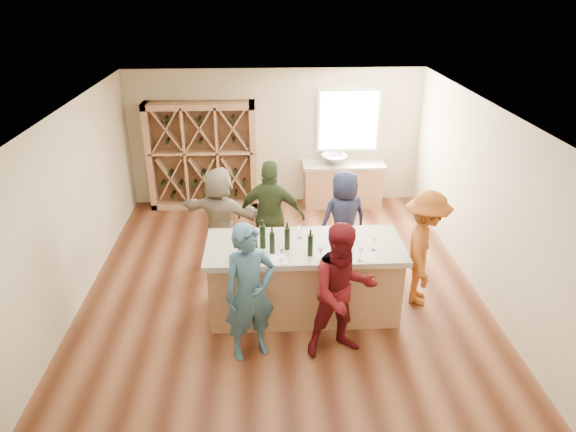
{
  "coord_description": "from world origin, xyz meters",
  "views": [
    {
      "loc": [
        -0.24,
        -6.78,
        4.43
      ],
      "look_at": [
        0.1,
        0.2,
        1.15
      ],
      "focal_mm": 32.0,
      "sensor_mm": 36.0,
      "label": 1
    }
  ],
  "objects_px": {
    "wine_bottle_a": "(240,241)",
    "person_far_mid": "(271,216)",
    "sink": "(334,159)",
    "wine_bottle_e": "(287,238)",
    "person_near_right": "(343,292)",
    "wine_rack": "(202,156)",
    "tasting_counter_base": "(304,281)",
    "person_server": "(424,248)",
    "person_far_right": "(344,219)",
    "person_far_left": "(220,216)",
    "wine_bottle_b": "(255,246)",
    "wine_bottle_c": "(263,237)",
    "wine_bottle_d": "(272,243)",
    "person_near_left": "(250,293)",
    "wine_bottle_f": "(310,245)"
  },
  "relations": [
    {
      "from": "sink",
      "to": "person_near_right",
      "type": "height_order",
      "value": "person_near_right"
    },
    {
      "from": "wine_bottle_a",
      "to": "wine_bottle_c",
      "type": "bearing_deg",
      "value": 14.86
    },
    {
      "from": "wine_rack",
      "to": "person_server",
      "type": "distance_m",
      "value": 5.1
    },
    {
      "from": "wine_bottle_b",
      "to": "wine_bottle_c",
      "type": "distance_m",
      "value": 0.24
    },
    {
      "from": "wine_bottle_e",
      "to": "person_far_mid",
      "type": "bearing_deg",
      "value": 97.83
    },
    {
      "from": "person_near_right",
      "to": "wine_bottle_d",
      "type": "bearing_deg",
      "value": 127.19
    },
    {
      "from": "wine_bottle_b",
      "to": "wine_bottle_e",
      "type": "xyz_separation_m",
      "value": [
        0.43,
        0.17,
        0.02
      ]
    },
    {
      "from": "wine_rack",
      "to": "wine_bottle_b",
      "type": "bearing_deg",
      "value": -74.87
    },
    {
      "from": "wine_bottle_a",
      "to": "person_near_right",
      "type": "height_order",
      "value": "person_near_right"
    },
    {
      "from": "person_far_right",
      "to": "tasting_counter_base",
      "type": "bearing_deg",
      "value": 45.51
    },
    {
      "from": "sink",
      "to": "person_far_left",
      "type": "xyz_separation_m",
      "value": [
        -2.18,
        -2.31,
        -0.17
      ]
    },
    {
      "from": "person_near_right",
      "to": "person_far_mid",
      "type": "xyz_separation_m",
      "value": [
        -0.84,
        2.19,
        0.02
      ]
    },
    {
      "from": "tasting_counter_base",
      "to": "person_near_right",
      "type": "relative_size",
      "value": 1.43
    },
    {
      "from": "wine_rack",
      "to": "person_near_right",
      "type": "distance_m",
      "value": 5.26
    },
    {
      "from": "wine_bottle_c",
      "to": "wine_bottle_a",
      "type": "bearing_deg",
      "value": -165.14
    },
    {
      "from": "wine_bottle_c",
      "to": "person_far_left",
      "type": "height_order",
      "value": "person_far_left"
    },
    {
      "from": "wine_bottle_b",
      "to": "wine_bottle_e",
      "type": "relative_size",
      "value": 0.89
    },
    {
      "from": "sink",
      "to": "wine_bottle_c",
      "type": "height_order",
      "value": "wine_bottle_c"
    },
    {
      "from": "person_far_mid",
      "to": "wine_bottle_f",
      "type": "xyz_separation_m",
      "value": [
        0.48,
        -1.58,
        0.3
      ]
    },
    {
      "from": "sink",
      "to": "wine_bottle_e",
      "type": "relative_size",
      "value": 1.73
    },
    {
      "from": "wine_rack",
      "to": "person_far_mid",
      "type": "bearing_deg",
      "value": -62.31
    },
    {
      "from": "wine_bottle_e",
      "to": "person_far_mid",
      "type": "relative_size",
      "value": 0.17
    },
    {
      "from": "sink",
      "to": "wine_bottle_b",
      "type": "xyz_separation_m",
      "value": [
        -1.58,
        -4.06,
        0.21
      ]
    },
    {
      "from": "person_server",
      "to": "person_far_right",
      "type": "distance_m",
      "value": 1.53
    },
    {
      "from": "person_far_mid",
      "to": "wine_bottle_c",
      "type": "bearing_deg",
      "value": 93.0
    },
    {
      "from": "person_near_right",
      "to": "person_far_left",
      "type": "relative_size",
      "value": 1.07
    },
    {
      "from": "wine_bottle_d",
      "to": "person_far_right",
      "type": "bearing_deg",
      "value": 52.17
    },
    {
      "from": "wine_bottle_b",
      "to": "wine_bottle_e",
      "type": "distance_m",
      "value": 0.46
    },
    {
      "from": "tasting_counter_base",
      "to": "person_far_mid",
      "type": "height_order",
      "value": "person_far_mid"
    },
    {
      "from": "person_server",
      "to": "person_far_right",
      "type": "xyz_separation_m",
      "value": [
        -0.99,
        1.16,
        -0.05
      ]
    },
    {
      "from": "person_near_right",
      "to": "wine_bottle_f",
      "type": "bearing_deg",
      "value": 107.04
    },
    {
      "from": "person_near_right",
      "to": "person_far_left",
      "type": "distance_m",
      "value": 2.92
    },
    {
      "from": "sink",
      "to": "person_near_left",
      "type": "xyz_separation_m",
      "value": [
        -1.65,
        -4.69,
        -0.1
      ]
    },
    {
      "from": "person_near_right",
      "to": "person_far_mid",
      "type": "height_order",
      "value": "person_far_mid"
    },
    {
      "from": "person_server",
      "to": "wine_bottle_f",
      "type": "xyz_separation_m",
      "value": [
        -1.7,
        -0.49,
        0.36
      ]
    },
    {
      "from": "wine_rack",
      "to": "person_far_mid",
      "type": "height_order",
      "value": "wine_rack"
    },
    {
      "from": "sink",
      "to": "tasting_counter_base",
      "type": "bearing_deg",
      "value": -103.53
    },
    {
      "from": "wine_bottle_f",
      "to": "wine_bottle_d",
      "type": "bearing_deg",
      "value": 169.0
    },
    {
      "from": "wine_bottle_a",
      "to": "person_far_mid",
      "type": "xyz_separation_m",
      "value": [
        0.44,
        1.41,
        -0.31
      ]
    },
    {
      "from": "wine_bottle_e",
      "to": "person_far_right",
      "type": "height_order",
      "value": "person_far_right"
    },
    {
      "from": "wine_bottle_a",
      "to": "person_server",
      "type": "height_order",
      "value": "person_server"
    },
    {
      "from": "person_near_left",
      "to": "person_far_mid",
      "type": "relative_size",
      "value": 0.99
    },
    {
      "from": "person_near_left",
      "to": "person_far_right",
      "type": "xyz_separation_m",
      "value": [
        1.49,
        2.24,
        -0.1
      ]
    },
    {
      "from": "tasting_counter_base",
      "to": "person_server",
      "type": "xyz_separation_m",
      "value": [
        1.75,
        0.19,
        0.37
      ]
    },
    {
      "from": "person_far_right",
      "to": "person_far_left",
      "type": "bearing_deg",
      "value": -18.99
    },
    {
      "from": "wine_bottle_c",
      "to": "person_far_mid",
      "type": "bearing_deg",
      "value": 84.05
    },
    {
      "from": "sink",
      "to": "person_near_left",
      "type": "height_order",
      "value": "person_near_left"
    },
    {
      "from": "wine_rack",
      "to": "wine_bottle_d",
      "type": "bearing_deg",
      "value": -71.73
    },
    {
      "from": "wine_bottle_e",
      "to": "person_near_right",
      "type": "xyz_separation_m",
      "value": [
        0.65,
        -0.81,
        -0.33
      ]
    },
    {
      "from": "wine_rack",
      "to": "wine_bottle_c",
      "type": "relative_size",
      "value": 6.65
    }
  ]
}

